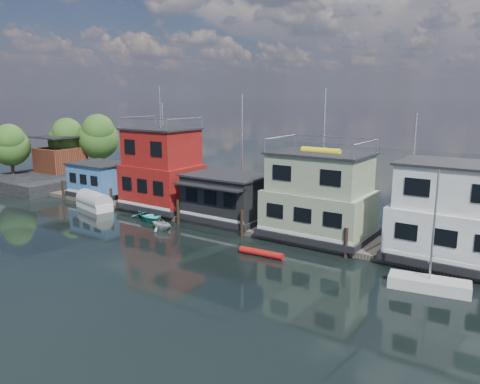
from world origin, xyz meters
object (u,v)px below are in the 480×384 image
Objects in this scene: houseboat_red at (162,170)px; dinghy_teal at (150,215)px; tarp_runabout at (94,202)px; houseboat_green at (319,196)px; houseboat_blue at (101,179)px; dinghy_white at (161,223)px; day_sailer at (429,283)px; houseboat_white at (455,215)px; houseboat_dark at (227,197)px; red_kayak at (261,253)px.

dinghy_teal is at bearing -65.23° from houseboat_red.
houseboat_green is at bearing 21.87° from tarp_runabout.
tarp_runabout is (3.25, -3.56, -1.49)m from houseboat_blue.
houseboat_blue reaches higher than dinghy_white.
day_sailer reaches higher than dinghy_teal.
tarp_runabout is 11.04m from dinghy_white.
houseboat_white is at bearing -77.88° from dinghy_white.
day_sailer is (18.80, -5.33, -1.99)m from houseboat_dark.
houseboat_white reaches higher than dinghy_teal.
red_kayak is at bearing -95.36° from dinghy_white.
houseboat_blue is at bearing -180.00° from houseboat_white.
houseboat_blue is 36.74m from day_sailer.
houseboat_red reaches higher than houseboat_green.
houseboat_white is 2.45× the size of red_kayak.
houseboat_red reaches higher than dinghy_white.
red_kayak is at bearing -152.63° from houseboat_white.
houseboat_green is (26.50, 0.00, 1.34)m from houseboat_blue.
day_sailer is (26.80, -5.35, -3.68)m from houseboat_red.
houseboat_green reaches higher than red_kayak.
houseboat_dark is at bearing -179.94° from houseboat_white.
houseboat_dark is 9.07m from houseboat_green.
dinghy_teal is at bearing 165.13° from red_kayak.
houseboat_green is (9.00, 0.02, 1.13)m from houseboat_dark.
dinghy_white reaches higher than red_kayak.
tarp_runabout is at bearing 169.45° from red_kayak.
houseboat_white is 3.78× the size of dinghy_white.
houseboat_green is at bearing 180.00° from houseboat_white.
houseboat_red is at bearing 52.11° from dinghy_teal.
houseboat_white is (10.00, -0.00, -0.01)m from houseboat_green.
dinghy_white is (-12.33, -5.17, -2.96)m from houseboat_green.
houseboat_green is 10.00m from houseboat_white.
houseboat_white is at bearing -0.00° from houseboat_green.
houseboat_dark is (17.50, -0.02, 0.21)m from houseboat_blue.
red_kayak is (24.90, -6.00, -1.95)m from houseboat_blue.
houseboat_white is at bearing 23.26° from red_kayak.
tarp_runabout reaches higher than red_kayak.
day_sailer is at bearing -11.29° from houseboat_red.
houseboat_red is 1.41× the size of houseboat_white.
houseboat_blue is 0.54× the size of houseboat_red.
houseboat_blue is at bearing -180.00° from houseboat_green.
dinghy_white is at bearing 4.79° from tarp_runabout.
houseboat_dark is at bearing -0.14° from houseboat_red.
houseboat_red reaches higher than houseboat_blue.
dinghy_white is (4.67, -5.17, -3.52)m from houseboat_red.
houseboat_white is 2.07× the size of dinghy_teal.
houseboat_white reaches higher than dinghy_white.
day_sailer is 1.79× the size of dinghy_teal.
houseboat_white reaches higher than red_kayak.
tarp_runabout is (-21.65, 2.45, 0.46)m from red_kayak.
houseboat_red is 8.18m from houseboat_dark.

